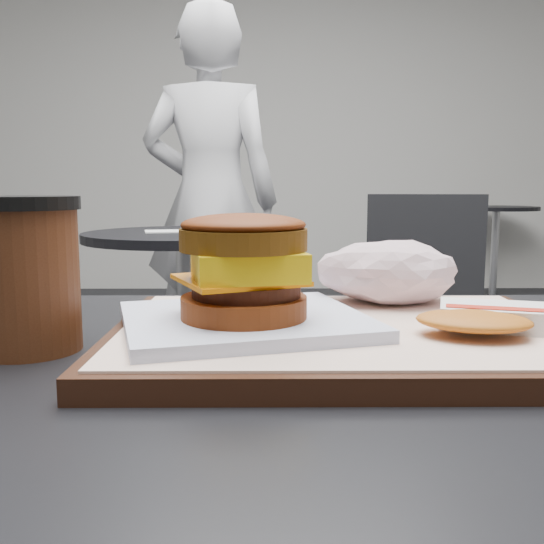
{
  "coord_description": "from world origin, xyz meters",
  "views": [
    {
      "loc": [
        -0.07,
        -0.44,
        0.9
      ],
      "look_at": [
        -0.06,
        0.04,
        0.83
      ],
      "focal_mm": 40.0,
      "sensor_mm": 36.0,
      "label": 1
    }
  ],
  "objects_px": {
    "breakfast_sandwich": "(244,280)",
    "neighbor_table": "(187,289)",
    "serving_tray": "(343,336)",
    "neighbor_chair": "(388,301)",
    "coffee_cup": "(25,271)",
    "crumpled_wrapper": "(388,271)",
    "patron": "(210,201)",
    "hash_brown": "(487,318)"
  },
  "relations": [
    {
      "from": "breakfast_sandwich",
      "to": "neighbor_table",
      "type": "xyz_separation_m",
      "value": [
        -0.27,
        1.61,
        -0.28
      ]
    },
    {
      "from": "serving_tray",
      "to": "neighbor_chair",
      "type": "bearing_deg",
      "value": 77.24
    },
    {
      "from": "breakfast_sandwich",
      "to": "coffee_cup",
      "type": "relative_size",
      "value": 1.82
    },
    {
      "from": "crumpled_wrapper",
      "to": "neighbor_table",
      "type": "distance_m",
      "value": 1.58
    },
    {
      "from": "coffee_cup",
      "to": "neighbor_table",
      "type": "bearing_deg",
      "value": 93.17
    },
    {
      "from": "patron",
      "to": "coffee_cup",
      "type": "bearing_deg",
      "value": 97.45
    },
    {
      "from": "neighbor_chair",
      "to": "neighbor_table",
      "type": "bearing_deg",
      "value": 179.05
    },
    {
      "from": "breakfast_sandwich",
      "to": "neighbor_chair",
      "type": "bearing_deg",
      "value": 74.65
    },
    {
      "from": "hash_brown",
      "to": "neighbor_table",
      "type": "height_order",
      "value": "hash_brown"
    },
    {
      "from": "hash_brown",
      "to": "neighbor_table",
      "type": "distance_m",
      "value": 1.71
    },
    {
      "from": "hash_brown",
      "to": "patron",
      "type": "height_order",
      "value": "patron"
    },
    {
      "from": "breakfast_sandwich",
      "to": "coffee_cup",
      "type": "bearing_deg",
      "value": 176.89
    },
    {
      "from": "coffee_cup",
      "to": "patron",
      "type": "height_order",
      "value": "patron"
    },
    {
      "from": "serving_tray",
      "to": "crumpled_wrapper",
      "type": "xyz_separation_m",
      "value": [
        0.06,
        0.1,
        0.04
      ]
    },
    {
      "from": "hash_brown",
      "to": "neighbor_table",
      "type": "relative_size",
      "value": 0.17
    },
    {
      "from": "crumpled_wrapper",
      "to": "neighbor_table",
      "type": "height_order",
      "value": "crumpled_wrapper"
    },
    {
      "from": "breakfast_sandwich",
      "to": "hash_brown",
      "type": "distance_m",
      "value": 0.19
    },
    {
      "from": "neighbor_chair",
      "to": "patron",
      "type": "relative_size",
      "value": 0.52
    },
    {
      "from": "neighbor_chair",
      "to": "serving_tray",
      "type": "bearing_deg",
      "value": -102.76
    },
    {
      "from": "crumpled_wrapper",
      "to": "neighbor_table",
      "type": "xyz_separation_m",
      "value": [
        -0.4,
        1.5,
        -0.27
      ]
    },
    {
      "from": "crumpled_wrapper",
      "to": "neighbor_table",
      "type": "bearing_deg",
      "value": 105.03
    },
    {
      "from": "coffee_cup",
      "to": "neighbor_table",
      "type": "distance_m",
      "value": 1.63
    },
    {
      "from": "breakfast_sandwich",
      "to": "hash_brown",
      "type": "xyz_separation_m",
      "value": [
        0.19,
        -0.01,
        -0.03
      ]
    },
    {
      "from": "patron",
      "to": "breakfast_sandwich",
      "type": "bearing_deg",
      "value": 101.91
    },
    {
      "from": "hash_brown",
      "to": "patron",
      "type": "relative_size",
      "value": 0.08
    },
    {
      "from": "neighbor_table",
      "to": "patron",
      "type": "height_order",
      "value": "patron"
    },
    {
      "from": "crumpled_wrapper",
      "to": "patron",
      "type": "distance_m",
      "value": 2.18
    },
    {
      "from": "breakfast_sandwich",
      "to": "neighbor_chair",
      "type": "height_order",
      "value": "breakfast_sandwich"
    },
    {
      "from": "serving_tray",
      "to": "neighbor_table",
      "type": "height_order",
      "value": "serving_tray"
    },
    {
      "from": "serving_tray",
      "to": "hash_brown",
      "type": "distance_m",
      "value": 0.12
    },
    {
      "from": "hash_brown",
      "to": "coffee_cup",
      "type": "xyz_separation_m",
      "value": [
        -0.37,
        0.02,
        0.04
      ]
    },
    {
      "from": "coffee_cup",
      "to": "neighbor_chair",
      "type": "xyz_separation_m",
      "value": [
        0.62,
        1.59,
        -0.33
      ]
    },
    {
      "from": "neighbor_table",
      "to": "neighbor_chair",
      "type": "relative_size",
      "value": 0.85
    },
    {
      "from": "serving_tray",
      "to": "hash_brown",
      "type": "height_order",
      "value": "hash_brown"
    },
    {
      "from": "hash_brown",
      "to": "neighbor_chair",
      "type": "height_order",
      "value": "neighbor_chair"
    },
    {
      "from": "neighbor_table",
      "to": "serving_tray",
      "type": "bearing_deg",
      "value": -77.74
    },
    {
      "from": "serving_tray",
      "to": "patron",
      "type": "bearing_deg",
      "value": 98.12
    },
    {
      "from": "breakfast_sandwich",
      "to": "neighbor_table",
      "type": "relative_size",
      "value": 0.3
    },
    {
      "from": "coffee_cup",
      "to": "serving_tray",
      "type": "bearing_deg",
      "value": 1.75
    },
    {
      "from": "breakfast_sandwich",
      "to": "hash_brown",
      "type": "bearing_deg",
      "value": -2.97
    },
    {
      "from": "neighbor_table",
      "to": "breakfast_sandwich",
      "type": "bearing_deg",
      "value": -80.65
    },
    {
      "from": "breakfast_sandwich",
      "to": "serving_tray",
      "type": "bearing_deg",
      "value": 12.17
    }
  ]
}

